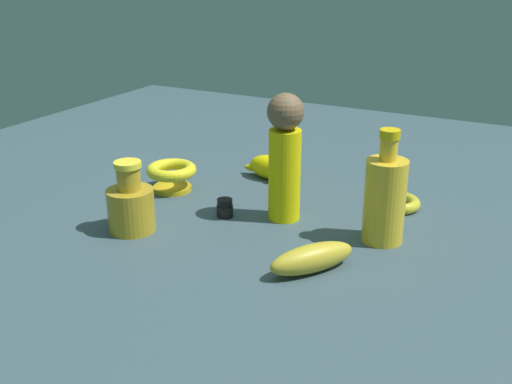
% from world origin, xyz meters
% --- Properties ---
extents(ground, '(2.00, 2.00, 0.00)m').
position_xyz_m(ground, '(0.00, 0.00, 0.00)').
color(ground, '#384C56').
extents(bangle, '(0.10, 0.10, 0.02)m').
position_xyz_m(bangle, '(-0.22, -0.21, 0.01)').
color(bangle, gold).
rests_on(bangle, ground).
extents(person_figure_adult, '(0.08, 0.08, 0.25)m').
position_xyz_m(person_figure_adult, '(-0.04, -0.05, 0.13)').
color(person_figure_adult, yellow).
rests_on(person_figure_adult, ground).
extents(bottle_short, '(0.09, 0.09, 0.14)m').
position_xyz_m(bottle_short, '(0.19, 0.14, 0.05)').
color(bottle_short, '#B38F20').
rests_on(bottle_short, ground).
extents(banana, '(0.13, 0.16, 0.05)m').
position_xyz_m(banana, '(-0.17, 0.13, 0.02)').
color(banana, gold).
rests_on(banana, ground).
extents(cat_figurine, '(0.14, 0.06, 0.08)m').
position_xyz_m(cat_figurine, '(0.08, -0.24, 0.03)').
color(cat_figurine, yellow).
rests_on(cat_figurine, ground).
extents(bowl, '(0.11, 0.11, 0.06)m').
position_xyz_m(bowl, '(0.25, -0.07, 0.04)').
color(bowl, gold).
rests_on(bowl, ground).
extents(nail_polish_jar, '(0.03, 0.03, 0.04)m').
position_xyz_m(nail_polish_jar, '(0.07, 0.00, 0.02)').
color(nail_polish_jar, black).
rests_on(nail_polish_jar, ground).
extents(bottle_tall, '(0.08, 0.08, 0.21)m').
position_xyz_m(bottle_tall, '(-0.24, -0.04, 0.08)').
color(bottle_tall, gold).
rests_on(bottle_tall, ground).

